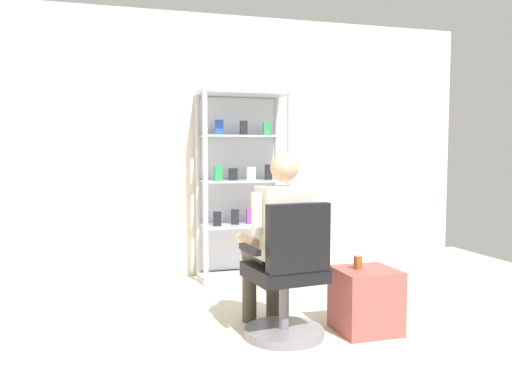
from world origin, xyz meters
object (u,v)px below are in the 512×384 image
(seated_shopkeeper, at_px, (278,234))
(tea_glass, at_px, (358,262))
(display_cabinet_main, at_px, (241,184))
(office_chair, at_px, (288,283))
(storage_crate, at_px, (366,300))

(seated_shopkeeper, relative_size, tea_glass, 13.38)
(display_cabinet_main, xyz_separation_m, seated_shopkeeper, (-0.18, -1.68, -0.25))
(display_cabinet_main, relative_size, office_chair, 1.98)
(office_chair, relative_size, tea_glass, 9.95)
(office_chair, distance_m, seated_shopkeeper, 0.36)
(display_cabinet_main, relative_size, seated_shopkeeper, 1.47)
(office_chair, xyz_separation_m, tea_glass, (0.54, 0.01, 0.11))
(office_chair, height_order, storage_crate, office_chair)
(office_chair, height_order, seated_shopkeeper, seated_shopkeeper)
(display_cabinet_main, height_order, storage_crate, display_cabinet_main)
(office_chair, bearing_deg, tea_glass, 1.12)
(seated_shopkeeper, relative_size, storage_crate, 2.82)
(display_cabinet_main, height_order, office_chair, display_cabinet_main)
(office_chair, bearing_deg, seated_shopkeeper, 96.36)
(display_cabinet_main, distance_m, storage_crate, 2.04)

